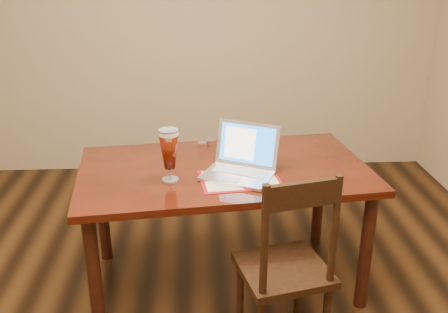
{
  "coord_description": "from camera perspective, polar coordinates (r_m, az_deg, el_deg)",
  "views": [
    {
      "loc": [
        0.11,
        -1.93,
        1.88
      ],
      "look_at": [
        0.25,
        0.65,
        0.84
      ],
      "focal_mm": 40.0,
      "sensor_mm": 36.0,
      "label": 1
    }
  ],
  "objects": [
    {
      "name": "dining_chair",
      "position": [
        2.51,
        7.14,
        -12.51
      ],
      "size": [
        0.5,
        0.49,
        0.99
      ],
      "rotation": [
        0.0,
        0.0,
        0.23
      ],
      "color": "#311B0D",
      "rests_on": "ground"
    },
    {
      "name": "dining_table",
      "position": [
        2.86,
        -0.09,
        -2.78
      ],
      "size": [
        1.72,
        1.1,
        1.05
      ],
      "rotation": [
        0.0,
        0.0,
        0.12
      ],
      "color": "#4F160A",
      "rests_on": "ground"
    }
  ]
}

